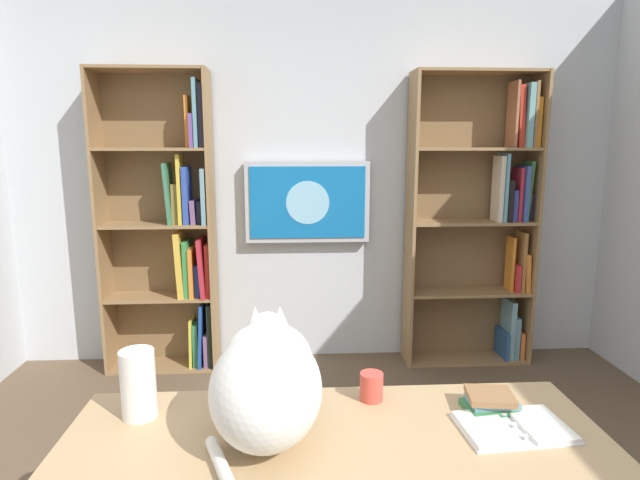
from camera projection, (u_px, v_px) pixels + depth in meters
The scene contains 10 objects.
wall_back at pixel (316, 181), 3.85m from camera, with size 4.52×0.06×2.70m, color silver.
bookshelf_left at pixel (486, 218), 3.81m from camera, with size 0.92×0.28×2.12m.
bookshelf_right at pixel (173, 231), 3.69m from camera, with size 0.78×0.28×2.12m.
wall_mounted_tv at pixel (308, 202), 3.79m from camera, with size 0.90×0.07×0.59m.
desk at pixel (337, 476), 1.54m from camera, with size 1.65×0.66×0.76m.
cat at pixel (266, 378), 1.57m from camera, with size 0.34×0.61×0.35m.
open_binder at pixel (514, 427), 1.60m from camera, with size 0.35×0.25×0.02m.
paper_towel_roll at pixel (138, 384), 1.66m from camera, with size 0.11×0.11×0.22m, color white.
coffee_mug at pixel (371, 386), 1.78m from camera, with size 0.08×0.08×0.10m, color #D84C3F.
desk_book_stack at pixel (490, 402), 1.71m from camera, with size 0.17×0.15×0.06m.
Camera 1 is at (0.19, 1.63, 1.63)m, focal length 29.23 mm.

